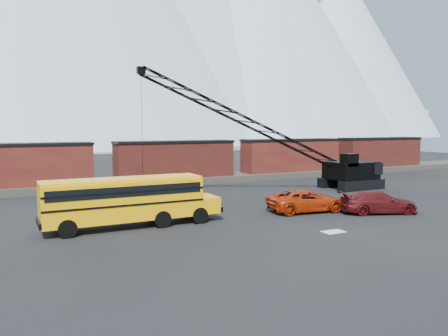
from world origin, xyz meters
The scene contains 11 objects.
ground centered at (0.00, 0.00, 0.00)m, with size 160.00×160.00×0.00m, color black.
gravel_berm centered at (0.00, 22.00, 0.35)m, with size 120.00×5.00×0.70m, color #48453B.
boxcar_west_near centered at (-16.00, 22.00, 2.76)m, with size 13.70×3.10×4.17m.
boxcar_mid centered at (0.00, 22.00, 2.76)m, with size 13.70×3.10×4.17m.
boxcar_east_near centered at (16.00, 22.00, 2.76)m, with size 13.70×3.10×4.17m.
boxcar_east_far centered at (32.00, 22.00, 2.76)m, with size 13.70×3.10×4.17m.
snow_patch centered at (0.50, -4.00, 0.01)m, with size 1.40×0.90×0.02m, color silver.
school_bus centered at (-10.35, 3.03, 1.79)m, with size 11.65×2.65×3.19m.
red_pickup centered at (3.07, 1.97, 0.84)m, with size 2.78×6.03×1.68m, color #B42908.
maroon_suv centered at (7.45, -0.98, 0.82)m, with size 2.31×5.68×1.65m, color #4D0D11.
crawler_crane centered at (4.08, 11.24, 6.50)m, with size 25.02×4.85×11.73m.
Camera 1 is at (-17.52, -24.40, 6.48)m, focal length 35.00 mm.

